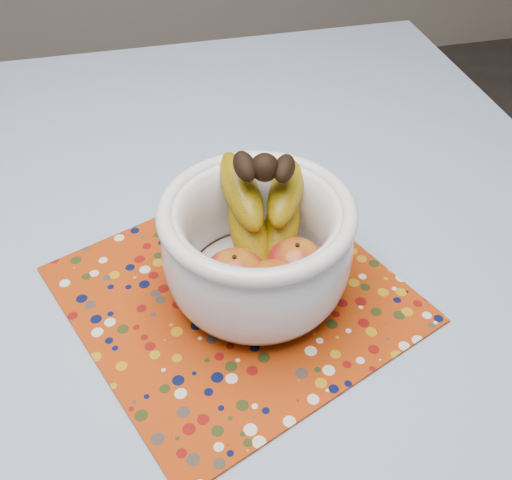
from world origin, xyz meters
TOP-DOWN VIEW (x-y plane):
  - table at (0.00, 0.00)m, footprint 1.20×1.20m
  - tablecloth at (0.00, 0.00)m, footprint 1.32×1.32m
  - placemat at (0.10, -0.07)m, footprint 0.48×0.48m
  - fruit_bowl at (0.14, -0.06)m, footprint 0.23×0.23m

SIDE VIEW (x-z plane):
  - table at x=0.00m, z-range 0.30..1.05m
  - tablecloth at x=0.00m, z-range 0.75..0.76m
  - placemat at x=0.10m, z-range 0.76..0.76m
  - fruit_bowl at x=0.14m, z-range 0.75..0.94m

